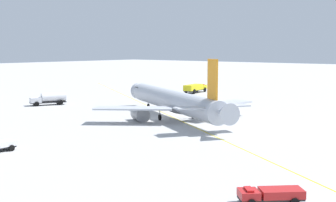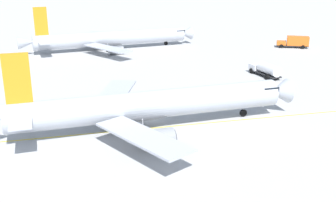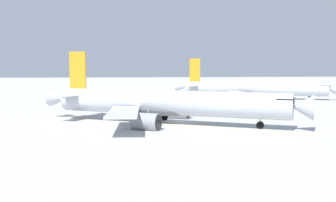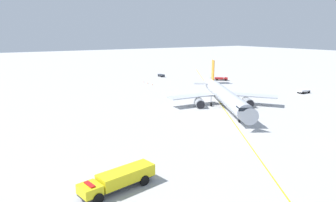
{
  "view_description": "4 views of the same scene",
  "coord_description": "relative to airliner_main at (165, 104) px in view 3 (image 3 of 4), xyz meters",
  "views": [
    {
      "loc": [
        67.58,
        58.28,
        13.42
      ],
      "look_at": [
        -2.79,
        -0.93,
        2.9
      ],
      "focal_mm": 50.57,
      "sensor_mm": 36.0,
      "label": 1
    },
    {
      "loc": [
        -40.11,
        39.02,
        21.9
      ],
      "look_at": [
        -4.83,
        2.19,
        4.86
      ],
      "focal_mm": 44.7,
      "sensor_mm": 36.0,
      "label": 2
    },
    {
      "loc": [
        -61.39,
        9.74,
        8.82
      ],
      "look_at": [
        -4.31,
        2.2,
        3.9
      ],
      "focal_mm": 41.52,
      "sensor_mm": 36.0,
      "label": 3
    },
    {
      "loc": [
        -57.72,
        -59.35,
        20.11
      ],
      "look_at": [
        -15.09,
        8.47,
        2.28
      ],
      "focal_mm": 32.82,
      "sensor_mm": 36.0,
      "label": 4
    }
  ],
  "objects": [
    {
      "name": "taxiway_centreline",
      "position": [
        -0.57,
        -0.42,
        -3.11
      ],
      "size": [
        99.98,
        156.53,
        0.01
      ],
      "rotation": [
        0.0,
        0.0,
        4.14
      ],
      "color": "yellow",
      "rests_on": "ground_plane"
    },
    {
      "name": "airliner_main",
      "position": [
        0.0,
        0.0,
        0.0
      ],
      "size": [
        28.3,
        40.26,
        11.73
      ],
      "rotation": [
        0.0,
        0.0,
        4.21
      ],
      "color": "#B2B7C1",
      "rests_on": "ground_plane"
    },
    {
      "name": "pushback_tug_truck",
      "position": [
        36.68,
        0.71,
        -2.32
      ],
      "size": [
        4.57,
        2.45,
        1.3
      ],
      "rotation": [
        0.0,
        0.0,
        6.24
      ],
      "color": "#232326",
      "rests_on": "ground_plane"
    },
    {
      "name": "airliner_secondary",
      "position": [
        46.66,
        -31.11,
        -0.4
      ],
      "size": [
        29.85,
        43.11,
        11.62
      ],
      "rotation": [
        0.0,
        0.0,
        4.28
      ],
      "color": "#B2B7C1",
      "rests_on": "ground_plane"
    },
    {
      "name": "ground_plane",
      "position": [
        0.73,
        -2.27,
        -3.12
      ],
      "size": [
        600.0,
        600.0,
        0.0
      ],
      "primitive_type": "plane",
      "color": "#B2B2B2"
    }
  ]
}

